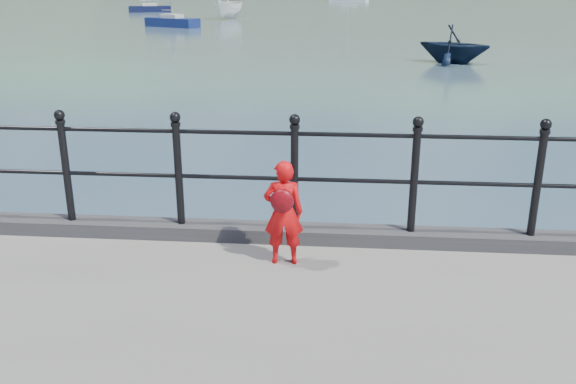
# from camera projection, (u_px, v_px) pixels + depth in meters

# --- Properties ---
(ground) EXTENTS (600.00, 600.00, 0.00)m
(ground) POSITION_uv_depth(u_px,v_px,m) (242.00, 313.00, 6.93)
(ground) COLOR #2D4251
(ground) RESTS_ON ground
(kerb) EXTENTS (60.00, 0.30, 0.15)m
(kerb) POSITION_uv_depth(u_px,v_px,m) (238.00, 231.00, 6.44)
(kerb) COLOR #28282B
(kerb) RESTS_ON quay
(railing) EXTENTS (18.11, 0.11, 1.20)m
(railing) POSITION_uv_depth(u_px,v_px,m) (236.00, 163.00, 6.19)
(railing) COLOR black
(railing) RESTS_ON kerb
(far_shore) EXTENTS (830.00, 200.00, 156.00)m
(far_shore) POSITION_uv_depth(u_px,v_px,m) (438.00, 51.00, 236.44)
(far_shore) COLOR #333A21
(far_shore) RESTS_ON ground
(child) EXTENTS (0.39, 0.32, 1.03)m
(child) POSITION_uv_depth(u_px,v_px,m) (283.00, 212.00, 5.73)
(child) COLOR red
(child) RESTS_ON quay
(launch_white) EXTENTS (2.95, 5.00, 1.82)m
(launch_white) POSITION_uv_depth(u_px,v_px,m) (229.00, 9.00, 58.80)
(launch_white) COLOR white
(launch_white) RESTS_ON ground
(launch_navy) EXTENTS (4.19, 4.03, 1.70)m
(launch_navy) POSITION_uv_depth(u_px,v_px,m) (454.00, 44.00, 27.45)
(launch_navy) COLOR black
(launch_navy) RESTS_ON ground
(sailboat_deep) EXTENTS (6.79, 4.06, 9.59)m
(sailboat_deep) POSITION_uv_depth(u_px,v_px,m) (349.00, 0.00, 103.45)
(sailboat_deep) COLOR silver
(sailboat_deep) RESTS_ON ground
(sailboat_port) EXTENTS (4.81, 3.41, 6.93)m
(sailboat_port) POSITION_uv_depth(u_px,v_px,m) (172.00, 23.00, 48.93)
(sailboat_port) COLOR navy
(sailboat_port) RESTS_ON ground
(sailboat_left) EXTENTS (5.03, 3.15, 7.03)m
(sailboat_left) POSITION_uv_depth(u_px,v_px,m) (150.00, 9.00, 71.65)
(sailboat_left) COLOR black
(sailboat_left) RESTS_ON ground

